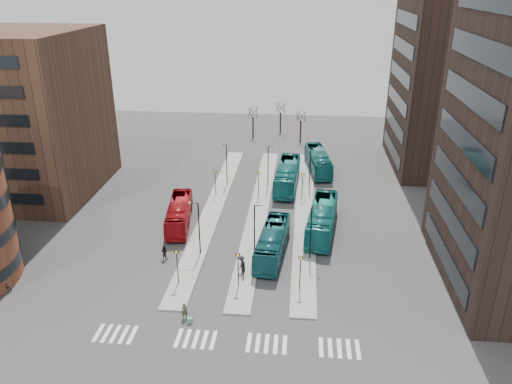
# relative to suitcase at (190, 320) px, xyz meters

# --- Properties ---
(ground) EXTENTS (160.00, 160.00, 0.00)m
(ground) POSITION_rel_suitcase_xyz_m (1.96, -6.08, -0.26)
(ground) COLOR #313134
(ground) RESTS_ON ground
(island_left) EXTENTS (2.50, 45.00, 0.15)m
(island_left) POSITION_rel_suitcase_xyz_m (-2.04, 23.92, -0.18)
(island_left) COLOR gray
(island_left) RESTS_ON ground
(island_mid) EXTENTS (2.50, 45.00, 0.15)m
(island_mid) POSITION_rel_suitcase_xyz_m (3.96, 23.92, -0.18)
(island_mid) COLOR gray
(island_mid) RESTS_ON ground
(island_right) EXTENTS (2.50, 45.00, 0.15)m
(island_right) POSITION_rel_suitcase_xyz_m (9.96, 23.92, -0.18)
(island_right) COLOR gray
(island_right) RESTS_ON ground
(suitcase) EXTENTS (0.45, 0.37, 0.52)m
(suitcase) POSITION_rel_suitcase_xyz_m (0.00, 0.00, 0.00)
(suitcase) COLOR #1C4A9A
(suitcase) RESTS_ON ground
(red_bus) EXTENTS (3.89, 10.81, 2.94)m
(red_bus) POSITION_rel_suitcase_xyz_m (-5.40, 18.78, 1.21)
(red_bus) COLOR #9C0C13
(red_bus) RESTS_ON ground
(teal_bus_a) EXTENTS (3.54, 11.06, 3.03)m
(teal_bus_a) POSITION_rel_suitcase_xyz_m (6.47, 12.57, 1.26)
(teal_bus_a) COLOR #12505A
(teal_bus_a) RESTS_ON ground
(teal_bus_b) EXTENTS (3.54, 12.48, 3.44)m
(teal_bus_b) POSITION_rel_suitcase_xyz_m (7.33, 32.16, 1.46)
(teal_bus_b) COLOR #146868
(teal_bus_b) RESTS_ON ground
(teal_bus_c) EXTENTS (4.31, 12.39, 3.38)m
(teal_bus_c) POSITION_rel_suitcase_xyz_m (11.99, 18.53, 1.43)
(teal_bus_c) COLOR #16706F
(teal_bus_c) RESTS_ON ground
(teal_bus_d) EXTENTS (4.34, 11.79, 3.21)m
(teal_bus_d) POSITION_rel_suitcase_xyz_m (11.91, 39.20, 1.35)
(teal_bus_d) COLOR #146767
(teal_bus_d) RESTS_ON ground
(traveller) EXTENTS (0.64, 0.50, 1.56)m
(traveller) POSITION_rel_suitcase_xyz_m (-0.57, 0.61, 0.52)
(traveller) COLOR #46432A
(traveller) RESTS_ON ground
(commuter_a) EXTENTS (0.93, 0.82, 1.60)m
(commuter_a) POSITION_rel_suitcase_xyz_m (-5.06, 10.51, 0.54)
(commuter_a) COLOR black
(commuter_a) RESTS_ON ground
(commuter_b) EXTENTS (0.64, 1.08, 1.72)m
(commuter_b) POSITION_rel_suitcase_xyz_m (3.87, 7.75, 0.60)
(commuter_b) COLOR black
(commuter_b) RESTS_ON ground
(commuter_c) EXTENTS (0.90, 1.29, 1.83)m
(commuter_c) POSITION_rel_suitcase_xyz_m (3.52, 8.72, 0.66)
(commuter_c) COLOR black
(commuter_c) RESTS_ON ground
(bicycle_far) EXTENTS (1.87, 0.78, 0.96)m
(bicycle_far) POSITION_rel_suitcase_xyz_m (-19.04, 2.83, 0.22)
(bicycle_far) COLOR gray
(bicycle_far) RESTS_ON ground
(crosswalk_stripes) EXTENTS (22.35, 2.40, 0.01)m
(crosswalk_stripes) POSITION_rel_suitcase_xyz_m (3.71, -2.08, -0.25)
(crosswalk_stripes) COLOR silver
(crosswalk_stripes) RESTS_ON ground
(tower_far) EXTENTS (20.12, 20.00, 30.00)m
(tower_far) POSITION_rel_suitcase_xyz_m (33.93, 43.92, 14.74)
(tower_far) COLOR black
(tower_far) RESTS_ON ground
(sign_poles) EXTENTS (12.45, 22.12, 3.65)m
(sign_poles) POSITION_rel_suitcase_xyz_m (3.56, 16.92, 2.15)
(sign_poles) COLOR black
(sign_poles) RESTS_ON ground
(lamp_posts) EXTENTS (14.04, 20.24, 6.12)m
(lamp_posts) POSITION_rel_suitcase_xyz_m (4.59, 21.92, 3.32)
(lamp_posts) COLOR black
(lamp_posts) RESTS_ON ground
(bare_trees) EXTENTS (10.97, 8.14, 5.90)m
(bare_trees) POSITION_rel_suitcase_xyz_m (4.62, 56.59, 2.47)
(bare_trees) COLOR black
(bare_trees) RESTS_ON ground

